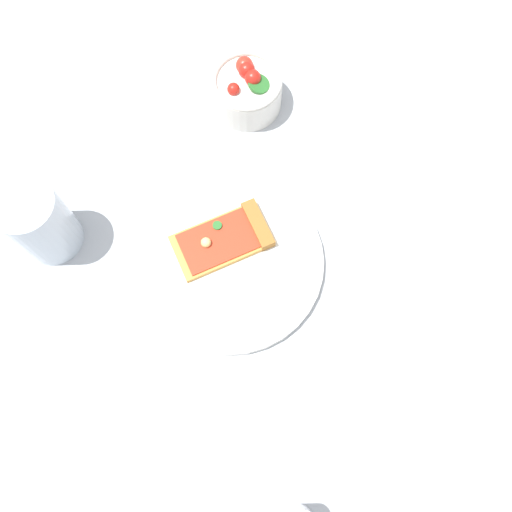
# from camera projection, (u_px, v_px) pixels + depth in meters

# --- Properties ---
(ground_plane) EXTENTS (2.40, 2.40, 0.00)m
(ground_plane) POSITION_uv_depth(u_px,v_px,m) (245.00, 261.00, 0.77)
(ground_plane) COLOR #B2B7BC
(ground_plane) RESTS_ON ground
(plate) EXTENTS (0.26, 0.26, 0.01)m
(plate) POSITION_uv_depth(u_px,v_px,m) (230.00, 262.00, 0.77)
(plate) COLOR white
(plate) RESTS_ON ground_plane
(pizza_slice_main) EXTENTS (0.14, 0.10, 0.02)m
(pizza_slice_main) POSITION_uv_depth(u_px,v_px,m) (228.00, 238.00, 0.76)
(pizza_slice_main) COLOR gold
(pizza_slice_main) RESTS_ON plate
(salad_bowl) EXTENTS (0.10, 0.10, 0.07)m
(salad_bowl) POSITION_uv_depth(u_px,v_px,m) (247.00, 90.00, 0.83)
(salad_bowl) COLOR white
(salad_bowl) RESTS_ON ground_plane
(soda_glass) EXTENTS (0.08, 0.08, 0.12)m
(soda_glass) POSITION_uv_depth(u_px,v_px,m) (40.00, 223.00, 0.73)
(soda_glass) COLOR silver
(soda_glass) RESTS_ON ground_plane
(paper_napkin) EXTENTS (0.14, 0.16, 0.00)m
(paper_napkin) POSITION_uv_depth(u_px,v_px,m) (456.00, 243.00, 0.78)
(paper_napkin) COLOR white
(paper_napkin) RESTS_ON ground_plane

